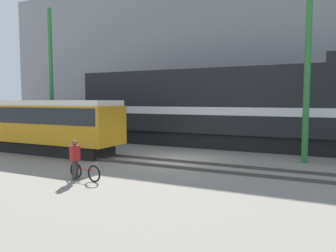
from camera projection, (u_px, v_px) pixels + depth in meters
name	position (u px, v px, depth m)	size (l,w,h in m)	color
ground_plane	(174.00, 161.00, 16.87)	(120.00, 120.00, 0.00)	gray
track_near	(166.00, 163.00, 16.03)	(60.00, 1.50, 0.14)	#47423D
track_far	(211.00, 145.00, 22.18)	(60.00, 1.51, 0.14)	#47423D
building_backdrop	(242.00, 56.00, 29.14)	(49.39, 6.00, 14.11)	gray
freight_locomotive	(216.00, 107.00, 21.84)	(19.36, 3.04, 5.75)	black
streetcar	(46.00, 123.00, 19.40)	(9.77, 2.54, 3.13)	black
bicycle	(85.00, 172.00, 12.80)	(1.70, 0.45, 0.73)	black
person	(75.00, 156.00, 12.85)	(0.27, 0.39, 1.57)	#333333
utility_pole_left	(51.00, 77.00, 23.54)	(0.28, 0.28, 9.64)	#2D7238
utility_pole_center	(307.00, 82.00, 16.13)	(0.30, 0.30, 8.09)	#2D7238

